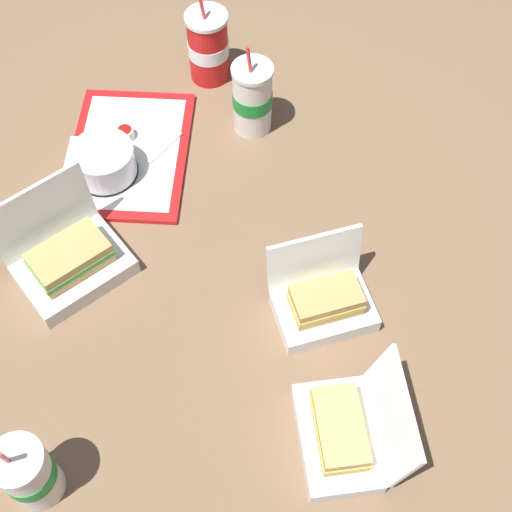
% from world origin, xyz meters
% --- Properties ---
extents(ground_plane, '(3.20, 3.20, 0.00)m').
position_xyz_m(ground_plane, '(0.00, 0.00, 0.00)').
color(ground_plane, brown).
extents(food_tray, '(0.39, 0.28, 0.01)m').
position_xyz_m(food_tray, '(-0.29, -0.24, 0.01)').
color(food_tray, red).
rests_on(food_tray, ground_plane).
extents(cake_container, '(0.14, 0.14, 0.07)m').
position_xyz_m(cake_container, '(-0.23, -0.28, 0.05)').
color(cake_container, black).
rests_on(cake_container, food_tray).
extents(ketchup_cup, '(0.04, 0.04, 0.02)m').
position_xyz_m(ketchup_cup, '(-0.33, -0.25, 0.03)').
color(ketchup_cup, white).
rests_on(ketchup_cup, food_tray).
extents(napkin_stack, '(0.10, 0.10, 0.00)m').
position_xyz_m(napkin_stack, '(-0.28, -0.32, 0.02)').
color(napkin_stack, white).
rests_on(napkin_stack, food_tray).
extents(plastic_fork, '(0.09, 0.08, 0.00)m').
position_xyz_m(plastic_fork, '(-0.30, -0.16, 0.02)').
color(plastic_fork, white).
rests_on(plastic_fork, food_tray).
extents(clamshell_sandwich_front, '(0.22, 0.19, 0.16)m').
position_xyz_m(clamshell_sandwich_front, '(0.37, 0.19, 0.04)').
color(clamshell_sandwich_front, white).
rests_on(clamshell_sandwich_front, ground_plane).
extents(clamshell_sandwich_left, '(0.19, 0.22, 0.16)m').
position_xyz_m(clamshell_sandwich_left, '(0.11, 0.17, 0.04)').
color(clamshell_sandwich_left, white).
rests_on(clamshell_sandwich_left, ground_plane).
extents(clamshell_sandwich_corner, '(0.27, 0.27, 0.19)m').
position_xyz_m(clamshell_sandwich_corner, '(0.02, -0.32, 0.05)').
color(clamshell_sandwich_corner, white).
rests_on(clamshell_sandwich_corner, ground_plane).
extents(soda_cup_front, '(0.10, 0.10, 0.24)m').
position_xyz_m(soda_cup_front, '(-0.54, -0.06, 0.09)').
color(soda_cup_front, red).
rests_on(soda_cup_front, ground_plane).
extents(soda_cup_left, '(0.09, 0.09, 0.24)m').
position_xyz_m(soda_cup_left, '(-0.37, 0.04, 0.09)').
color(soda_cup_left, white).
rests_on(soda_cup_left, ground_plane).
extents(soda_cup_right, '(0.09, 0.09, 0.22)m').
position_xyz_m(soda_cup_right, '(0.44, -0.32, 0.08)').
color(soda_cup_right, white).
rests_on(soda_cup_right, ground_plane).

